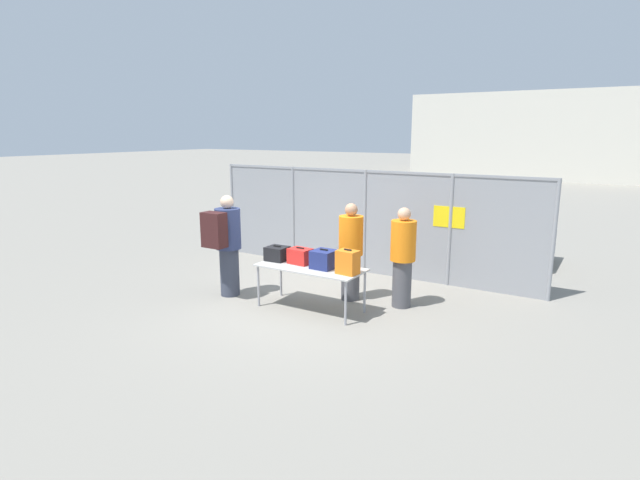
# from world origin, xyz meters

# --- Properties ---
(ground_plane) EXTENTS (120.00, 120.00, 0.00)m
(ground_plane) POSITION_xyz_m (0.00, 0.00, 0.00)
(ground_plane) COLOR gray
(fence_section) EXTENTS (7.24, 0.07, 2.14)m
(fence_section) POSITION_xyz_m (0.01, 2.45, 1.12)
(fence_section) COLOR gray
(fence_section) RESTS_ON ground_plane
(inspection_table) EXTENTS (1.79, 0.77, 0.73)m
(inspection_table) POSITION_xyz_m (0.26, -0.06, 0.68)
(inspection_table) COLOR #B2B2AD
(inspection_table) RESTS_ON ground_plane
(suitcase_black) EXTENTS (0.36, 0.33, 0.26)m
(suitcase_black) POSITION_xyz_m (-0.45, -0.01, 0.85)
(suitcase_black) COLOR black
(suitcase_black) RESTS_ON inspection_table
(suitcase_red) EXTENTS (0.40, 0.31, 0.28)m
(suitcase_red) POSITION_xyz_m (0.01, 0.01, 0.86)
(suitcase_red) COLOR red
(suitcase_red) RESTS_ON inspection_table
(suitcase_navy) EXTENTS (0.36, 0.37, 0.32)m
(suitcase_navy) POSITION_xyz_m (0.49, -0.03, 0.88)
(suitcase_navy) COLOR navy
(suitcase_navy) RESTS_ON inspection_table
(suitcase_orange) EXTENTS (0.34, 0.27, 0.40)m
(suitcase_orange) POSITION_xyz_m (0.98, -0.12, 0.92)
(suitcase_orange) COLOR orange
(suitcase_orange) RESTS_ON inspection_table
(traveler_hooded) EXTENTS (0.45, 0.70, 1.82)m
(traveler_hooded) POSITION_xyz_m (-1.39, -0.25, 1.00)
(traveler_hooded) COLOR #383D4C
(traveler_hooded) RESTS_ON ground_plane
(security_worker_near) EXTENTS (0.42, 0.42, 1.71)m
(security_worker_near) POSITION_xyz_m (0.58, 0.73, 0.88)
(security_worker_near) COLOR #4C4C51
(security_worker_near) RESTS_ON ground_plane
(security_worker_far) EXTENTS (0.42, 0.42, 1.69)m
(security_worker_far) POSITION_xyz_m (1.50, 0.85, 0.87)
(security_worker_far) COLOR #4C4C51
(security_worker_far) RESTS_ON ground_plane
(utility_trailer) EXTENTS (4.20, 2.29, 0.75)m
(utility_trailer) POSITION_xyz_m (1.69, 4.89, 0.44)
(utility_trailer) COLOR white
(utility_trailer) RESTS_ON ground_plane
(distant_hangar) EXTENTS (16.02, 10.56, 5.33)m
(distant_hangar) POSITION_xyz_m (-0.12, 31.16, 2.67)
(distant_hangar) COLOR beige
(distant_hangar) RESTS_ON ground_plane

